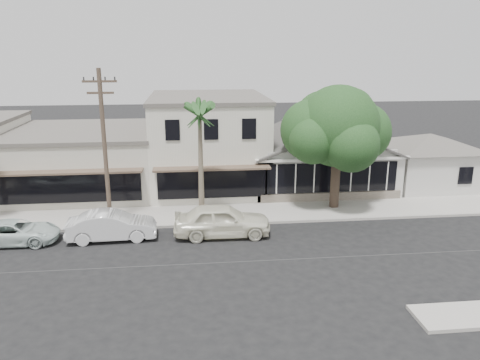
{
  "coord_description": "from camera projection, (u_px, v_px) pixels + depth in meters",
  "views": [
    {
      "loc": [
        -4.35,
        -20.61,
        9.89
      ],
      "look_at": [
        -1.44,
        6.0,
        2.44
      ],
      "focal_mm": 35.0,
      "sensor_mm": 36.0,
      "label": 1
    }
  ],
  "objects": [
    {
      "name": "row_building_near",
      "position": [
        208.0,
        143.0,
        34.59
      ],
      "size": [
        8.0,
        10.0,
        6.5
      ],
      "primitive_type": "cube",
      "color": "silver",
      "rests_on": "ground"
    },
    {
      "name": "car_1",
      "position": [
        112.0,
        226.0,
        25.14
      ],
      "size": [
        4.8,
        1.86,
        1.56
      ],
      "primitive_type": "imported",
      "rotation": [
        0.0,
        0.0,
        1.62
      ],
      "color": "silver",
      "rests_on": "ground"
    },
    {
      "name": "sidewalk_north",
      "position": [
        132.0,
        217.0,
        28.45
      ],
      "size": [
        90.0,
        3.5,
        0.15
      ],
      "primitive_type": "cube",
      "color": "#9E9991",
      "rests_on": "ground"
    },
    {
      "name": "car_0",
      "position": [
        222.0,
        220.0,
        25.61
      ],
      "size": [
        5.32,
        2.21,
        1.8
      ],
      "primitive_type": "imported",
      "rotation": [
        0.0,
        0.0,
        1.56
      ],
      "color": "silver",
      "rests_on": "ground"
    },
    {
      "name": "car_2",
      "position": [
        15.0,
        232.0,
        24.67
      ],
      "size": [
        4.5,
        2.09,
        1.25
      ],
      "primitive_type": "imported",
      "rotation": [
        0.0,
        0.0,
        1.57
      ],
      "color": "silver",
      "rests_on": "ground"
    },
    {
      "name": "shade_tree",
      "position": [
        336.0,
        128.0,
        29.06
      ],
      "size": [
        7.13,
        6.44,
        7.91
      ],
      "rotation": [
        0.0,
        0.0,
        0.07
      ],
      "color": "#493A2C",
      "rests_on": "ground"
    },
    {
      "name": "palm_east",
      "position": [
        200.0,
        113.0,
        26.18
      ],
      "size": [
        3.12,
        3.12,
        7.6
      ],
      "color": "#726651",
      "rests_on": "ground"
    },
    {
      "name": "ground",
      "position": [
        283.0,
        260.0,
        22.85
      ],
      "size": [
        140.0,
        140.0,
        0.0
      ],
      "primitive_type": "plane",
      "color": "black",
      "rests_on": "ground"
    },
    {
      "name": "side_cottage",
      "position": [
        427.0,
        167.0,
        34.84
      ],
      "size": [
        6.0,
        6.0,
        3.0
      ],
      "primitive_type": "cube",
      "color": "beige",
      "rests_on": "ground"
    },
    {
      "name": "row_building_midnear",
      "position": [
        85.0,
        161.0,
        33.96
      ],
      "size": [
        10.0,
        10.0,
        4.2
      ],
      "primitive_type": "cube",
      "color": "silver",
      "rests_on": "ground"
    },
    {
      "name": "corner_shop",
      "position": [
        317.0,
        152.0,
        34.61
      ],
      "size": [
        10.4,
        8.6,
        5.1
      ],
      "color": "beige",
      "rests_on": "ground"
    },
    {
      "name": "utility_pole",
      "position": [
        105.0,
        147.0,
        25.6
      ],
      "size": [
        1.8,
        0.24,
        9.0
      ],
      "color": "brown",
      "rests_on": "ground"
    }
  ]
}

